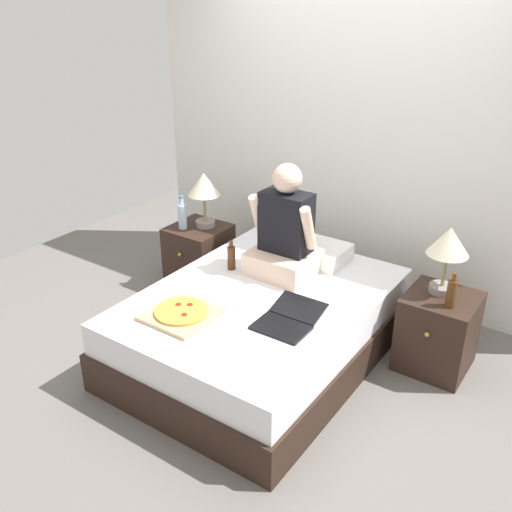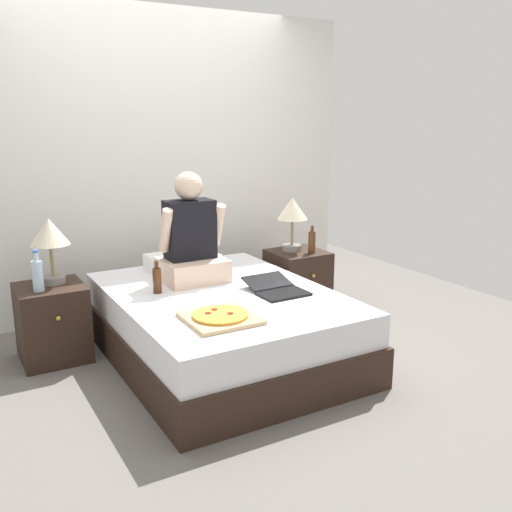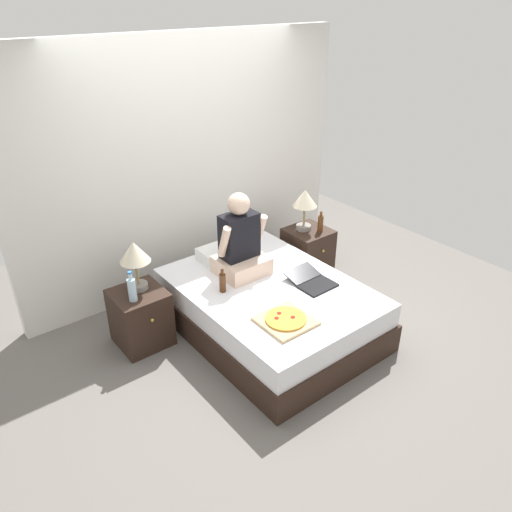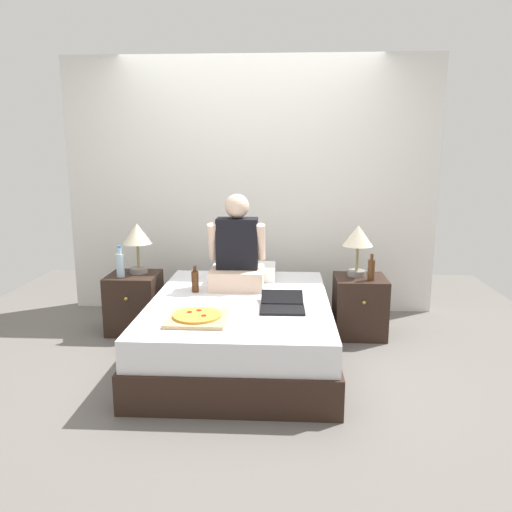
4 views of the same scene
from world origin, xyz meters
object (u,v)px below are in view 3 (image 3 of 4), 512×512
beer_bottle (320,223)px  laptop (313,282)px  nightstand_right (307,252)px  lamp_on_right_nightstand (305,201)px  person_seated (240,244)px  pizza_box (286,320)px  beer_bottle_on_bed (223,282)px  nightstand_left (141,318)px  bed (270,308)px  lamp_on_left_nightstand (135,255)px  water_bottle (132,289)px

beer_bottle → laptop: size_ratio=0.55×
nightstand_right → lamp_on_right_nightstand: bearing=120.9°
person_seated → laptop: person_seated is taller
lamp_on_right_nightstand → pizza_box: lamp_on_right_nightstand is taller
pizza_box → beer_bottle_on_bed: 0.70m
nightstand_left → pizza_box: same height
bed → lamp_on_left_nightstand: size_ratio=4.20×
pizza_box → lamp_on_left_nightstand: bearing=122.8°
lamp_on_right_nightstand → laptop: (-0.65, -0.82, -0.35)m
lamp_on_left_nightstand → nightstand_right: lamp_on_left_nightstand is taller
nightstand_left → laptop: (1.33, -0.77, 0.24)m
bed → laptop: laptop is taller
nightstand_left → pizza_box: (0.76, -1.06, 0.24)m
lamp_on_right_nightstand → person_seated: size_ratio=0.58×
bed → beer_bottle: 1.24m
lamp_on_left_nightstand → beer_bottle_on_bed: lamp_on_left_nightstand is taller
water_bottle → lamp_on_right_nightstand: 2.08m
person_seated → lamp_on_left_nightstand: bearing=164.6°
beer_bottle_on_bed → person_seated: bearing=28.4°
water_bottle → nightstand_right: size_ratio=0.53×
laptop → beer_bottle_on_bed: bearing=150.9°
laptop → water_bottle: bearing=154.2°
lamp_on_right_nightstand → person_seated: bearing=-166.3°
nightstand_right → water_bottle: bearing=-177.5°
lamp_on_left_nightstand → lamp_on_right_nightstand: bearing=0.0°
water_bottle → laptop: bearing=-25.8°
bed → water_bottle: 1.25m
person_seated → beer_bottle_on_bed: person_seated is taller
nightstand_left → lamp_on_left_nightstand: size_ratio=1.17×
lamp_on_left_nightstand → beer_bottle_on_bed: 0.78m
bed → lamp_on_left_nightstand: bearing=147.6°
nightstand_right → beer_bottle_on_bed: bearing=-164.8°
lamp_on_left_nightstand → beer_bottle_on_bed: bearing=-36.2°
beer_bottle → pizza_box: (-1.33, -0.96, -0.12)m
beer_bottle_on_bed → lamp_on_right_nightstand: bearing=17.5°
person_seated → laptop: size_ratio=1.86×
beer_bottle → nightstand_left: bearing=177.3°
person_seated → water_bottle: bearing=173.8°
lamp_on_right_nightstand → nightstand_right: bearing=-59.1°
laptop → bed: bearing=147.5°
laptop → pizza_box: size_ratio=1.04×
pizza_box → nightstand_left: bearing=125.5°
beer_bottle → pizza_box: 1.65m
water_bottle → beer_bottle: bearing=-0.3°
nightstand_left → bed: bearing=-29.3°
bed → lamp_on_left_nightstand: (-0.97, 0.62, 0.61)m
water_bottle → nightstand_left: bearing=48.3°
nightstand_right → person_seated: size_ratio=0.67×
bed → pizza_box: (-0.25, -0.50, 0.26)m
nightstand_right → beer_bottle: bearing=-55.0°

